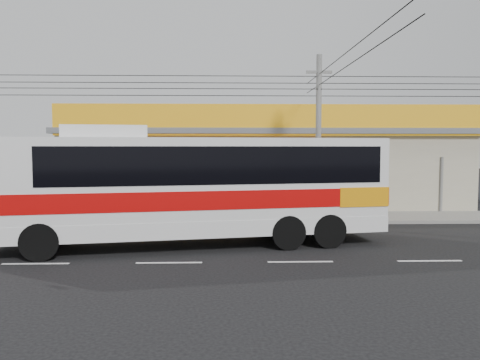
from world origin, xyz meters
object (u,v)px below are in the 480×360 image
object	(u,v)px
utility_pole	(319,85)
coach_bus	(197,182)
motorbike_red	(205,206)
motorbike_dark	(164,206)

from	to	relation	value
utility_pole	coach_bus	bearing A→B (deg)	-140.79
coach_bus	motorbike_red	world-z (taller)	coach_bus
motorbike_red	motorbike_dark	distance (m)	1.92
coach_bus	utility_pole	size ratio (longest dim) A/B	0.41
motorbike_red	motorbike_dark	size ratio (longest dim) A/B	1.10
motorbike_red	utility_pole	distance (m)	7.67
motorbike_dark	motorbike_red	bearing A→B (deg)	-78.27
coach_bus	motorbike_red	distance (m)	5.79
coach_bus	motorbike_dark	size ratio (longest dim) A/B	7.20
motorbike_red	coach_bus	bearing A→B (deg)	-161.05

